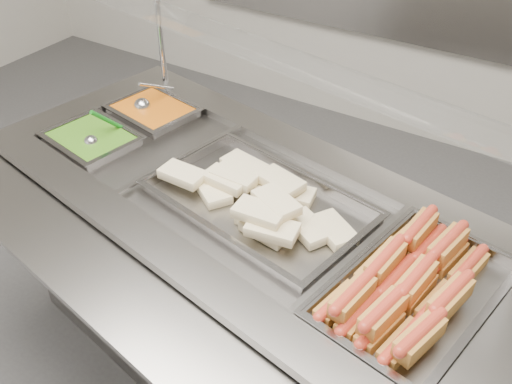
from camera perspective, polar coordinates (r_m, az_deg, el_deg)
The scene contains 11 objects.
steam_counter at distance 2.01m, azimuth -1.00°, elevation -9.58°, with size 1.88×1.09×0.85m.
tray_rail at distance 1.54m, azimuth -13.75°, elevation -9.26°, with size 1.70×0.64×0.05m.
sneeze_guard at distance 1.68m, azimuth 3.66°, elevation 12.57°, with size 1.57×0.55×0.41m.
pan_hotdogs at distance 1.51m, azimuth 15.49°, elevation -10.28°, with size 0.41×0.57×0.09m.
pan_wraps at distance 1.71m, azimuth 0.23°, elevation -1.36°, with size 0.70×0.49×0.07m.
pan_beans at distance 2.21m, azimuth -10.19°, elevation 7.33°, with size 0.32×0.27×0.09m.
pan_peas at distance 2.08m, azimuth -16.00°, elevation 4.43°, with size 0.32×0.27×0.09m.
hotdogs_in_buns at distance 1.48m, azimuth 14.87°, elevation -8.78°, with size 0.31×0.51×0.11m.
tortilla_wraps at distance 1.67m, azimuth 0.61°, elevation -0.89°, with size 0.65×0.32×0.09m.
ladle at distance 2.21m, azimuth -11.21°, elevation 8.51°, with size 0.07×0.18×0.13m.
serving_spoon at distance 2.03m, azimuth -15.88°, elevation 5.19°, with size 0.06×0.16×0.14m.
Camera 1 is at (0.83, -0.65, 1.88)m, focal length 40.00 mm.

